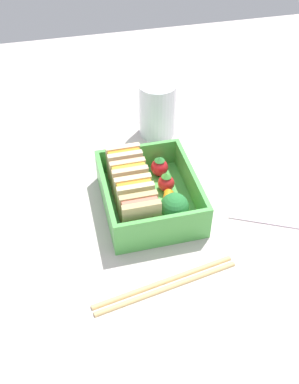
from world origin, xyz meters
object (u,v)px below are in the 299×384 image
Objects in this scene: sandwich_center at (129,180)px; strawberry_far_left at (159,167)px; drinking_glass at (157,109)px; chopstick_pair at (166,284)px; strawberry_left at (166,182)px; sandwich_center_left at (135,197)px; sandwich_center_right at (125,165)px; carrot_stick_far_left at (168,202)px; folded_napkin at (271,190)px; broccoli_floret at (174,208)px; sandwich_left at (140,215)px.

sandwich_center reaches higher than strawberry_far_left.
chopstick_pair is at bearing 167.50° from drinking_glass.
sandwich_center_left is at bearing 121.58° from strawberry_left.
strawberry_far_left is at bearing -37.73° from sandwich_center_left.
sandwich_center is 0.30× the size of chopstick_pair.
sandwich_center is 1.00× the size of sandwich_center_right.
carrot_stick_far_left is (-3.34, -4.65, -2.04)cm from sandwich_center.
carrot_stick_far_left is 0.27× the size of folded_napkin.
sandwich_center is 0.59× the size of drinking_glass.
strawberry_left is 0.33× the size of drinking_glass.
chopstick_pair is 22.99cm from folded_napkin.
sandwich_center_right reaches higher than carrot_stick_far_left.
strawberry_far_left is at bearing 1.14° from strawberry_left.
sandwich_center_right reaches higher than broccoli_floret.
sandwich_center is 1.50× the size of carrot_stick_far_left.
sandwich_center is 6.08cm from carrot_stick_far_left.
strawberry_far_left is (10.16, -5.22, -1.32)cm from sandwich_left.
sandwich_center_left reaches higher than chopstick_pair.
sandwich_center_left reaches higher than strawberry_far_left.
chopstick_pair is at bearing 158.40° from broccoli_floret.
chopstick_pair is (-11.86, -1.17, -3.59)cm from sandwich_center_left.
chopstick_pair is (-18.61, 4.05, -2.27)cm from strawberry_far_left.
carrot_stick_far_left is at bearing -53.23° from sandwich_left.
sandwich_center reaches higher than broccoli_floret.
drinking_glass is at bearing -27.35° from sandwich_center.
drinking_glass reaches higher than sandwich_center_right.
drinking_glass reaches higher than sandwich_center_left.
sandwich_center is at bearing 122.59° from strawberry_far_left.
chopstick_pair is at bearing -175.60° from sandwich_center.
sandwich_left is 1.82× the size of strawberry_left.
sandwich_left is at bearing 126.77° from carrot_stick_far_left.
sandwich_center_right is at bearing 146.42° from drinking_glass.
broccoli_floret is 4.12cm from carrot_stick_far_left.
sandwich_center_left is at bearing 157.04° from drinking_glass.
carrot_stick_far_left is at bearing 168.69° from strawberry_left.
sandwich_center_left is at bearing 5.66° from chopstick_pair.
drinking_glass is (12.09, -2.76, 2.01)cm from strawberry_far_left.
sandwich_left is at bearing 7.91° from chopstick_pair.
sandwich_center_left is 12.44cm from chopstick_pair.
sandwich_center_right is 14.45cm from drinking_glass.
broccoli_floret is 1.54× the size of strawberry_far_left.
strawberry_left is at bearing -6.53° from broccoli_floret.
sandwich_center_left and sandwich_center have the same top height.
sandwich_center_right is at bearing 0.00° from sandwich_left.
sandwich_left is 1.50× the size of carrot_stick_far_left.
drinking_glass is at bearing -10.05° from carrot_stick_far_left.
sandwich_center_right reaches higher than folded_napkin.
carrot_stick_far_left is at bearing 175.14° from strawberry_far_left.
broccoli_floret is 9.87cm from chopstick_pair.
folded_napkin is at bearing -79.67° from sandwich_left.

